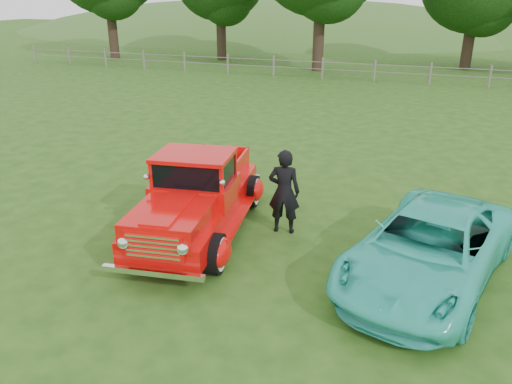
% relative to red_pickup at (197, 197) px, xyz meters
% --- Properties ---
extents(ground, '(140.00, 140.00, 0.00)m').
position_rel_red_pickup_xyz_m(ground, '(1.03, -1.34, -0.80)').
color(ground, '#244813').
rests_on(ground, ground).
extents(distant_hills, '(116.00, 60.00, 18.00)m').
position_rel_red_pickup_xyz_m(distant_hills, '(-3.06, 58.12, -5.34)').
color(distant_hills, '#386324').
rests_on(distant_hills, ground).
extents(fence_line, '(48.00, 0.12, 1.20)m').
position_rel_red_pickup_xyz_m(fence_line, '(1.03, 20.66, -0.19)').
color(fence_line, '#6D665C').
rests_on(fence_line, ground).
extents(red_pickup, '(2.73, 5.18, 1.78)m').
position_rel_red_pickup_xyz_m(red_pickup, '(0.00, 0.00, 0.00)').
color(red_pickup, black).
rests_on(red_pickup, ground).
extents(teal_sedan, '(3.31, 5.03, 1.29)m').
position_rel_red_pickup_xyz_m(teal_sedan, '(4.64, -0.39, -0.15)').
color(teal_sedan, '#32CAB4').
rests_on(teal_sedan, ground).
extents(man, '(0.72, 0.53, 1.82)m').
position_rel_red_pickup_xyz_m(man, '(1.70, 0.65, 0.12)').
color(man, black).
rests_on(man, ground).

